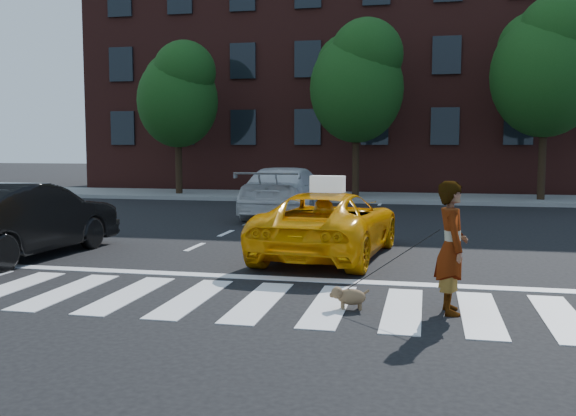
{
  "coord_description": "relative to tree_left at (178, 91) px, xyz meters",
  "views": [
    {
      "loc": [
        3.28,
        -8.57,
        2.21
      ],
      "look_at": [
        0.9,
        2.4,
        1.1
      ],
      "focal_mm": 40.0,
      "sensor_mm": 36.0,
      "label": 1
    }
  ],
  "objects": [
    {
      "name": "dog",
      "position": [
        9.25,
        -17.13,
        -4.26
      ],
      "size": [
        0.54,
        0.3,
        0.31
      ],
      "rotation": [
        0.0,
        0.0,
        0.25
      ],
      "color": "#9A704E",
      "rests_on": "ground"
    },
    {
      "name": "tree_right",
      "position": [
        14.5,
        -0.0,
        0.82
      ],
      "size": [
        4.0,
        4.0,
        7.7
      ],
      "color": "black",
      "rests_on": "ground"
    },
    {
      "name": "white_suv",
      "position": [
        6.05,
        -6.31,
        -3.68
      ],
      "size": [
        2.21,
        5.29,
        1.53
      ],
      "primitive_type": "imported",
      "rotation": [
        0.0,
        0.0,
        3.13
      ],
      "color": "silver",
      "rests_on": "ground"
    },
    {
      "name": "taxi",
      "position": [
        8.37,
        -13.07,
        -3.8
      ],
      "size": [
        2.58,
        4.83,
        1.29
      ],
      "primitive_type": "imported",
      "rotation": [
        0.0,
        0.0,
        3.05
      ],
      "color": "orange",
      "rests_on": "ground"
    },
    {
      "name": "ground",
      "position": [
        6.97,
        -17.0,
        -4.44
      ],
      "size": [
        120.0,
        120.0,
        0.0
      ],
      "primitive_type": "plane",
      "color": "black",
      "rests_on": "ground"
    },
    {
      "name": "taxi_sign",
      "position": [
        8.37,
        -13.27,
        -2.99
      ],
      "size": [
        0.67,
        0.34,
        0.32
      ],
      "primitive_type": "cube",
      "rotation": [
        0.0,
        0.0,
        3.05
      ],
      "color": "white",
      "rests_on": "taxi"
    },
    {
      "name": "tree_mid",
      "position": [
        7.5,
        -0.0,
        0.41
      ],
      "size": [
        3.69,
        3.69,
        7.1
      ],
      "color": "black",
      "rests_on": "ground"
    },
    {
      "name": "building",
      "position": [
        6.97,
        8.0,
        1.56
      ],
      "size": [
        26.0,
        10.0,
        12.0
      ],
      "primitive_type": "cube",
      "color": "#4C201B",
      "rests_on": "ground"
    },
    {
      "name": "stop_line",
      "position": [
        6.97,
        -15.4,
        -4.43
      ],
      "size": [
        12.0,
        0.3,
        0.01
      ],
      "primitive_type": "cube",
      "color": "silver",
      "rests_on": "ground"
    },
    {
      "name": "crosswalk",
      "position": [
        6.97,
        -17.0,
        -4.43
      ],
      "size": [
        13.0,
        2.4,
        0.01
      ],
      "primitive_type": "cube",
      "color": "silver",
      "rests_on": "ground"
    },
    {
      "name": "tree_left",
      "position": [
        0.0,
        0.0,
        0.0
      ],
      "size": [
        3.39,
        3.38,
        6.5
      ],
      "color": "black",
      "rests_on": "ground"
    },
    {
      "name": "woman",
      "position": [
        10.58,
        -17.02,
        -3.57
      ],
      "size": [
        0.5,
        0.69,
        1.75
      ],
      "primitive_type": "imported",
      "rotation": [
        0.0,
        0.0,
        1.7
      ],
      "color": "#999999",
      "rests_on": "ground"
    },
    {
      "name": "black_sedan",
      "position": [
        2.52,
        -14.5,
        -3.7
      ],
      "size": [
        1.92,
        4.61,
        1.48
      ],
      "primitive_type": "imported",
      "rotation": [
        0.0,
        0.0,
        3.06
      ],
      "color": "black",
      "rests_on": "ground"
    },
    {
      "name": "sidewalk_far",
      "position": [
        6.97,
        0.5,
        -4.37
      ],
      "size": [
        30.0,
        4.0,
        0.15
      ],
      "primitive_type": "cube",
      "color": "slate",
      "rests_on": "ground"
    }
  ]
}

